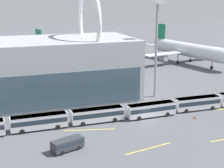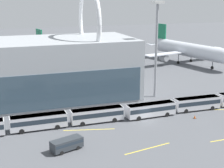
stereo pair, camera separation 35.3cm
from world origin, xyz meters
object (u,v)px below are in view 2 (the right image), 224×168
Objects in this scene: airliner_parked_remote at (187,50)px; shuttle_bus_2 at (97,114)px; shuttle_bus_4 at (197,103)px; shuttle_bus_3 at (151,109)px; service_van_crossing at (67,144)px; floodlight_mast at (157,36)px; traffic_cone_2 at (195,117)px; airliner_at_gate_far at (57,61)px; shuttle_bus_1 at (39,121)px.

shuttle_bus_2 is at bearing -58.77° from airliner_parked_remote.
airliner_parked_remote is at bearing 62.19° from shuttle_bus_4.
service_van_crossing is (-20.93, -10.37, -0.58)m from shuttle_bus_3.
floodlight_mast reaches higher than traffic_cone_2.
airliner_at_gate_far is 50.11m from traffic_cone_2.
service_van_crossing is at bearing -128.19° from shuttle_bus_2.
airliner_parked_remote is 6.91× the size of service_van_crossing.
shuttle_bus_4 is (12.10, 0.59, 0.00)m from shuttle_bus_3.
shuttle_bus_4 is (36.29, -0.15, 0.00)m from shuttle_bus_1.
shuttle_bus_1 is 0.45× the size of floodlight_mast.
shuttle_bus_4 is 1.86× the size of service_van_crossing.
shuttle_bus_4 is at bearing 20.19° from airliner_at_gate_far.
airliner_at_gate_far reaches higher than service_van_crossing.
shuttle_bus_3 is at bearing -172.57° from service_van_crossing.
shuttle_bus_3 is at bearing -2.79° from shuttle_bus_2.
shuttle_bus_1 is 1.00× the size of shuttle_bus_4.
airliner_parked_remote is 3.70× the size of shuttle_bus_3.
shuttle_bus_1 is 24.21m from shuttle_bus_3.
airliner_at_gate_far is 7.50× the size of service_van_crossing.
shuttle_bus_2 reaches higher than service_van_crossing.
traffic_cone_2 is at bearing -87.04° from floodlight_mast.
floodlight_mast is (31.92, 12.93, 14.03)m from shuttle_bus_1.
service_van_crossing is (-33.03, -10.96, -0.58)m from shuttle_bus_4.
floodlight_mast is at bearing 92.96° from traffic_cone_2.
shuttle_bus_2 and shuttle_bus_4 have the same top height.
shuttle_bus_4 is at bearing 53.48° from traffic_cone_2.
shuttle_bus_2 and shuttle_bus_3 have the same top height.
airliner_parked_remote is 3.71× the size of shuttle_bus_4.
shuttle_bus_2 is at bearing -179.14° from shuttle_bus_4.
shuttle_bus_3 is at bearing 5.85° from airliner_at_gate_far.
airliner_at_gate_far is at bearing 73.98° from shuttle_bus_1.
airliner_parked_remote is 86.10m from service_van_crossing.
shuttle_bus_1 reaches higher than traffic_cone_2.
shuttle_bus_1 is at bearing -27.39° from airliner_at_gate_far.
airliner_parked_remote is 64.43m from shuttle_bus_3.
shuttle_bus_1 reaches higher than service_van_crossing.
shuttle_bus_4 is 19.68m from floodlight_mast.
service_van_crossing is at bearing -167.99° from traffic_cone_2.
shuttle_bus_2 reaches higher than traffic_cone_2.
traffic_cone_2 is (29.57, 6.29, -0.88)m from service_van_crossing.
floodlight_mast reaches higher than airliner_parked_remote.
shuttle_bus_4 is 0.46× the size of floodlight_mast.
floodlight_mast is at bearing 21.90° from shuttle_bus_1.
floodlight_mast is (-31.98, -36.94, 10.47)m from airliner_parked_remote.
service_van_crossing is 40.16m from floodlight_mast.
floodlight_mast is at bearing 33.71° from shuttle_bus_2.
airliner_parked_remote is 57.24m from shuttle_bus_4.
shuttle_bus_2 is (12.10, -0.06, 0.00)m from shuttle_bus_1.
shuttle_bus_1 is 1.00× the size of shuttle_bus_2.
shuttle_bus_1 is 11.60m from service_van_crossing.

